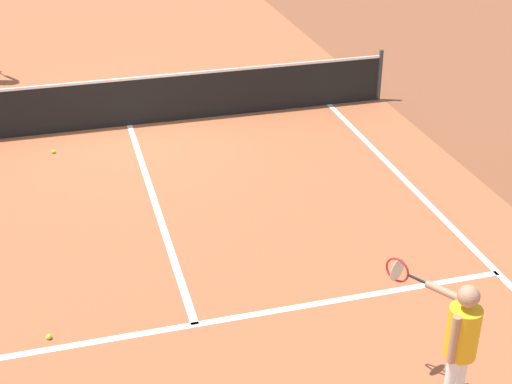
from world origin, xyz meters
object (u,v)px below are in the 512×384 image
object	(u,v)px
net	(127,101)
tennis_ball_near_net	(53,152)
tennis_ball_mid_court	(49,337)
player_near	(459,337)

from	to	relation	value
net	tennis_ball_near_net	bearing A→B (deg)	-147.81
net	tennis_ball_mid_court	xyz separation A→B (m)	(-1.70, -6.20, -0.46)
tennis_ball_near_net	net	bearing A→B (deg)	32.19
net	tennis_ball_mid_court	size ratio (longest dim) A/B	158.91
player_near	tennis_ball_mid_court	size ratio (longest dim) A/B	24.13
player_near	tennis_ball_mid_court	bearing A→B (deg)	149.45
tennis_ball_mid_court	net	bearing A→B (deg)	74.63
player_near	tennis_ball_mid_court	world-z (taller)	player_near
player_near	tennis_ball_near_net	world-z (taller)	player_near
net	tennis_ball_near_net	distance (m)	1.78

